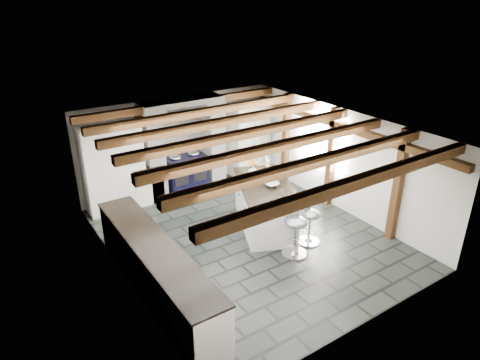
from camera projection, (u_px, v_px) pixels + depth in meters
ground at (247, 237)px, 8.69m from camera, size 6.00×6.00×0.00m
room_shell at (185, 173)px, 9.02m from camera, size 6.00×6.03×6.00m
range_cooker at (186, 173)px, 10.53m from camera, size 1.00×0.63×0.99m
kitchen_island at (265, 205)px, 8.90m from camera, size 1.74×2.22×1.30m
bar_stool_near at (309, 220)px, 8.32m from camera, size 0.52×0.52×0.81m
bar_stool_far at (295, 229)px, 7.91m from camera, size 0.49×0.49×0.89m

